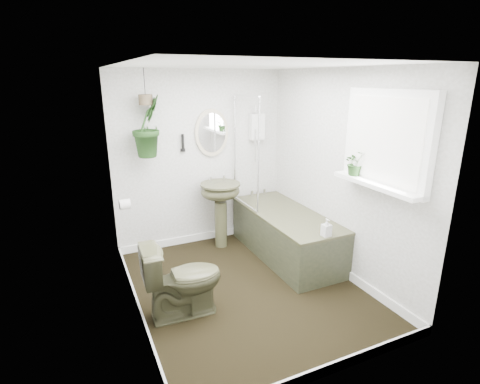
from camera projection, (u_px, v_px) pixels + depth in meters
name	position (u px, v px, depth m)	size (l,w,h in m)	color
floor	(246.00, 288.00, 4.08)	(2.30, 2.80, 0.02)	black
ceiling	(247.00, 64.00, 3.40)	(2.30, 2.80, 0.02)	white
wall_back	(200.00, 159.00, 4.96)	(2.30, 0.02, 2.30)	white
wall_front	(337.00, 240.00, 2.52)	(2.30, 0.02, 2.30)	white
wall_left	(127.00, 202.00, 3.28)	(0.02, 2.80, 2.30)	white
wall_right	(339.00, 174.00, 4.20)	(0.02, 2.80, 2.30)	white
skirting	(246.00, 283.00, 4.06)	(2.30, 2.80, 0.10)	white
bathtub	(286.00, 234.00, 4.75)	(0.72, 1.72, 0.58)	#414129
bath_screen	(246.00, 153.00, 4.75)	(0.04, 0.72, 1.40)	silver
shower_box	(257.00, 127.00, 5.11)	(0.20, 0.10, 0.35)	white
oval_mirror	(212.00, 133.00, 4.89)	(0.46, 0.03, 0.62)	beige
wall_sconce	(183.00, 143.00, 4.75)	(0.04, 0.04, 0.22)	black
toilet_roll_holder	(125.00, 204.00, 3.98)	(0.11, 0.11, 0.11)	white
window_recess	(387.00, 140.00, 3.42)	(0.08, 1.00, 0.90)	white
window_sill	(376.00, 185.00, 3.52)	(0.18, 1.00, 0.04)	white
window_blinds	(383.00, 140.00, 3.40)	(0.01, 0.86, 0.76)	white
toilet	(183.00, 279.00, 3.53)	(0.42, 0.74, 0.75)	#414129
pedestal_sink	(221.00, 215.00, 4.97)	(0.52, 0.44, 0.89)	#414129
sill_plant	(356.00, 163.00, 3.73)	(0.23, 0.20, 0.26)	black
hanging_plant	(148.00, 126.00, 4.37)	(0.40, 0.32, 0.72)	black
soap_bottle	(327.00, 227.00, 3.95)	(0.09, 0.09, 0.19)	black
hanging_pot	(146.00, 100.00, 4.28)	(0.16, 0.16, 0.12)	brown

